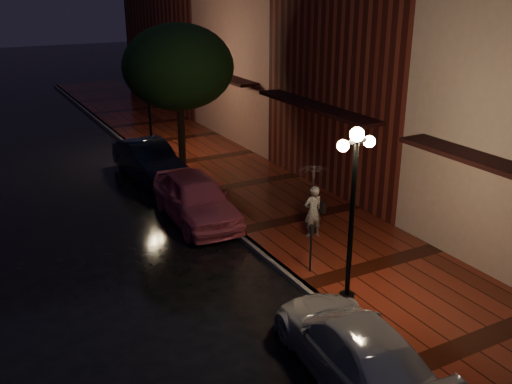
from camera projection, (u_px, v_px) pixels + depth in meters
ground at (238, 236)px, 17.50m from camera, size 120.00×120.00×0.00m
sidewalk at (300, 220)px, 18.48m from camera, size 4.50×60.00×0.15m
curb at (238, 233)px, 17.47m from camera, size 0.25×60.00×0.15m
storefront_mid at (386, 36)px, 20.37m from camera, size 5.00×8.00×11.00m
storefront_far at (273, 44)px, 27.30m from camera, size 5.00×8.00×9.00m
storefront_extra at (192, 21)px, 35.37m from camera, size 5.00×12.00×10.00m
streetlamp_near at (352, 209)px, 12.63m from camera, size 0.96×0.36×4.31m
streetlamp_far at (149, 100)px, 24.16m from camera, size 0.96×0.36×4.31m
street_tree at (179, 70)px, 21.23m from camera, size 4.16×4.16×5.80m
pink_car at (196, 198)px, 18.35m from camera, size 2.06×4.68×1.57m
navy_car at (149, 160)px, 22.37m from camera, size 1.78×4.54×1.47m
silver_car at (353, 346)px, 11.12m from camera, size 2.37×4.70×1.31m
woman_with_umbrella at (314, 190)px, 16.61m from camera, size 0.92×0.94×2.23m
parking_meter at (311, 244)px, 14.78m from camera, size 0.14×0.13×1.31m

